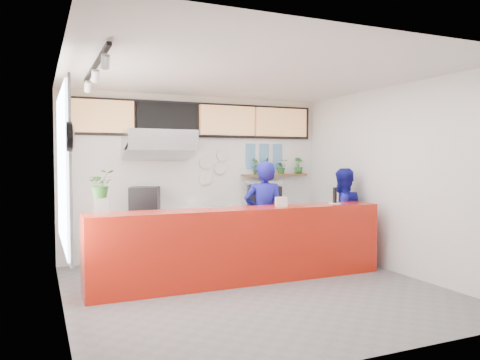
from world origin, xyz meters
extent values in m
plane|color=slate|center=(0.00, 0.00, 0.00)|extent=(5.00, 5.00, 0.00)
plane|color=silver|center=(0.00, 0.00, 3.00)|extent=(5.00, 5.00, 0.00)
plane|color=white|center=(0.00, 2.50, 1.50)|extent=(5.00, 0.00, 5.00)
plane|color=white|center=(-2.50, 0.00, 1.50)|extent=(0.00, 5.00, 5.00)
plane|color=white|center=(2.50, 0.00, 1.50)|extent=(0.00, 5.00, 5.00)
cube|color=red|center=(0.00, 0.40, 0.55)|extent=(4.50, 0.60, 1.10)
cube|color=beige|center=(0.00, 2.49, 2.60)|extent=(5.00, 0.02, 0.80)
cube|color=#B2B5BA|center=(-0.80, 2.20, 0.45)|extent=(1.80, 0.60, 0.90)
cube|color=black|center=(-1.05, 2.20, 1.12)|extent=(0.62, 0.62, 0.44)
cube|color=#B2B5BA|center=(-0.80, 2.15, 2.15)|extent=(1.20, 0.70, 0.35)
cube|color=#B2B5BA|center=(-0.80, 2.15, 1.95)|extent=(1.20, 0.69, 0.31)
cube|color=#B2B5BA|center=(1.50, 2.20, 0.45)|extent=(1.80, 0.60, 0.90)
cube|color=black|center=(1.26, 2.20, 1.10)|extent=(0.73, 0.61, 0.40)
cube|color=#A8A9AF|center=(1.26, 2.20, 1.38)|extent=(0.74, 0.63, 0.06)
cube|color=brown|center=(1.60, 2.40, 1.50)|extent=(1.40, 0.18, 0.04)
cube|color=tan|center=(-1.75, 2.38, 2.55)|extent=(1.10, 0.10, 0.55)
cube|color=black|center=(-0.59, 2.38, 2.55)|extent=(1.10, 0.10, 0.55)
cube|color=tan|center=(0.57, 2.38, 2.55)|extent=(1.10, 0.10, 0.55)
cube|color=tan|center=(1.73, 2.38, 2.55)|extent=(1.10, 0.10, 0.55)
cube|color=black|center=(0.00, 2.46, 2.55)|extent=(4.80, 0.04, 0.65)
cube|color=silver|center=(-2.47, 0.30, 1.70)|extent=(0.04, 2.20, 1.90)
cube|color=#B2B5BA|center=(-2.45, 0.30, 1.70)|extent=(0.03, 2.30, 2.00)
cylinder|color=black|center=(-2.46, -0.90, 2.05)|extent=(0.05, 0.30, 0.30)
cylinder|color=white|center=(-2.43, -0.90, 2.05)|extent=(0.02, 0.26, 0.26)
cube|color=black|center=(-2.10, 0.00, 2.94)|extent=(0.05, 2.40, 0.04)
cylinder|color=silver|center=(0.15, 2.47, 1.75)|extent=(0.24, 0.03, 0.24)
cylinder|color=silver|center=(0.45, 2.47, 1.65)|extent=(0.24, 0.03, 0.24)
cylinder|color=silver|center=(0.15, 2.47, 1.45)|extent=(0.24, 0.03, 0.24)
cylinder|color=silver|center=(0.50, 2.47, 1.90)|extent=(0.24, 0.03, 0.24)
cube|color=#598CBF|center=(1.10, 2.48, 2.00)|extent=(0.20, 0.02, 0.25)
cube|color=#598CBF|center=(1.40, 2.48, 2.00)|extent=(0.20, 0.02, 0.25)
cube|color=#598CBF|center=(1.70, 2.48, 2.00)|extent=(0.20, 0.02, 0.25)
cube|color=#598CBF|center=(1.10, 2.48, 1.75)|extent=(0.20, 0.02, 0.25)
cube|color=#598CBF|center=(1.40, 2.48, 1.75)|extent=(0.20, 0.02, 0.25)
cube|color=#598CBF|center=(1.70, 2.48, 1.75)|extent=(0.20, 0.02, 0.25)
imported|color=navy|center=(0.63, 0.92, 0.89)|extent=(0.76, 0.62, 1.79)
imported|color=navy|center=(2.14, 0.90, 0.83)|extent=(0.81, 0.64, 1.66)
imported|color=#266021|center=(1.17, 2.40, 1.69)|extent=(0.21, 0.18, 0.33)
imported|color=#266021|center=(1.38, 2.40, 1.69)|extent=(0.22, 0.19, 0.33)
imported|color=#266021|center=(1.75, 2.40, 1.66)|extent=(0.31, 0.29, 0.29)
imported|color=#266021|center=(2.14, 2.40, 1.69)|extent=(0.19, 0.17, 0.33)
cylinder|color=silver|center=(-2.01, 0.34, 1.22)|extent=(0.23, 0.23, 0.24)
imported|color=#266021|center=(-2.01, 0.34, 1.50)|extent=(0.37, 0.33, 0.37)
cube|color=silver|center=(0.63, 0.35, 1.17)|extent=(0.19, 0.14, 0.15)
cylinder|color=silver|center=(1.63, 0.39, 1.11)|extent=(0.21, 0.21, 0.01)
cylinder|color=black|center=(1.63, 0.39, 1.24)|extent=(0.08, 0.08, 0.25)
camera|label=1|loc=(-2.76, -5.88, 1.83)|focal=35.00mm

